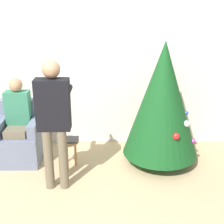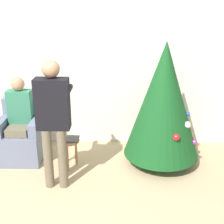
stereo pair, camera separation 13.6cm
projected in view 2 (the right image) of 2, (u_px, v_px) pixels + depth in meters
wall_back at (79, 65)px, 5.03m from camera, size 8.00×0.06×2.70m
christmas_tree at (164, 100)px, 4.45m from camera, size 1.11×1.11×1.84m
armchair at (22, 138)px, 4.82m from camera, size 0.63×0.65×0.91m
person_seated at (19, 116)px, 4.67m from camera, size 0.36×0.46×1.28m
person_standing at (53, 114)px, 3.89m from camera, size 0.43×0.57×1.69m
side_stool at (68, 145)px, 4.55m from camera, size 0.34×0.34×0.44m
laptop at (68, 139)px, 4.52m from camera, size 0.32×0.22×0.02m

